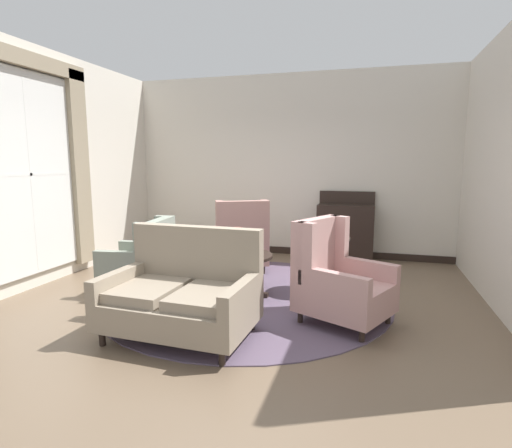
{
  "coord_description": "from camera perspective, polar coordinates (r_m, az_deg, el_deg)",
  "views": [
    {
      "loc": [
        1.46,
        -4.39,
        1.69
      ],
      "look_at": [
        0.07,
        0.5,
        0.9
      ],
      "focal_mm": 28.43,
      "sensor_mm": 36.0,
      "label": 1
    }
  ],
  "objects": [
    {
      "name": "baseboard_back",
      "position": [
        7.52,
        4.29,
        -3.72
      ],
      "size": [
        5.8,
        0.03,
        0.12
      ],
      "primitive_type": "cube",
      "color": "black",
      "rests_on": "ground"
    },
    {
      "name": "side_table",
      "position": [
        5.33,
        9.89,
        -4.81
      ],
      "size": [
        0.59,
        0.59,
        0.73
      ],
      "color": "black",
      "rests_on": "ground"
    },
    {
      "name": "wall_left",
      "position": [
        6.83,
        -24.06,
        7.37
      ],
      "size": [
        0.08,
        4.0,
        3.21
      ],
      "primitive_type": "cube",
      "color": "silver",
      "rests_on": "ground"
    },
    {
      "name": "wall_right",
      "position": [
        5.45,
        31.44,
        6.67
      ],
      "size": [
        0.08,
        4.0,
        3.21
      ],
      "primitive_type": "cube",
      "color": "silver",
      "rests_on": "ground"
    },
    {
      "name": "coffee_table",
      "position": [
        5.13,
        -2.11,
        -5.49
      ],
      "size": [
        0.79,
        0.79,
        0.53
      ],
      "color": "black",
      "rests_on": "ground"
    },
    {
      "name": "ground",
      "position": [
        4.93,
        -2.42,
        -11.23
      ],
      "size": [
        8.13,
        8.13,
        0.0
      ],
      "primitive_type": "plane",
      "color": "brown"
    },
    {
      "name": "window_with_curtains",
      "position": [
        6.06,
        -29.16,
        7.64
      ],
      "size": [
        0.12,
        2.11,
        2.92
      ],
      "color": "silver"
    },
    {
      "name": "armchair_near_sideboard",
      "position": [
        6.27,
        -2.2,
        -2.56
      ],
      "size": [
        1.09,
        1.15,
        1.12
      ],
      "rotation": [
        0.0,
        0.0,
        3.58
      ],
      "color": "tan",
      "rests_on": "ground"
    },
    {
      "name": "armchair_near_window",
      "position": [
        4.37,
        11.41,
        -7.83
      ],
      "size": [
        1.1,
        1.05,
        1.09
      ],
      "rotation": [
        0.0,
        0.0,
        7.41
      ],
      "color": "tan",
      "rests_on": "ground"
    },
    {
      "name": "armchair_foreground_right",
      "position": [
        5.49,
        -15.62,
        -4.92
      ],
      "size": [
        0.87,
        0.81,
        0.96
      ],
      "rotation": [
        0.0,
        0.0,
        4.82
      ],
      "color": "gray",
      "rests_on": "ground"
    },
    {
      "name": "porcelain_vase",
      "position": [
        5.08,
        -2.69,
        -2.67
      ],
      "size": [
        0.18,
        0.18,
        0.34
      ],
      "color": "brown",
      "rests_on": "coffee_table"
    },
    {
      "name": "sideboard",
      "position": [
        7.06,
        12.45,
        -0.74
      ],
      "size": [
        0.94,
        0.42,
        1.18
      ],
      "color": "black",
      "rests_on": "ground"
    },
    {
      "name": "wall_back",
      "position": [
        7.4,
        4.52,
        8.15
      ],
      "size": [
        5.96,
        0.08,
        3.21
      ],
      "primitive_type": "cube",
      "color": "silver",
      "rests_on": "ground"
    },
    {
      "name": "area_rug",
      "position": [
        5.2,
        -1.37,
        -10.08
      ],
      "size": [
        3.57,
        3.57,
        0.01
      ],
      "primitive_type": "cylinder",
      "color": "#5B4C60",
      "rests_on": "ground"
    },
    {
      "name": "settee",
      "position": [
        4.05,
        -10.26,
        -9.77
      ],
      "size": [
        1.44,
        0.98,
        1.03
      ],
      "rotation": [
        0.0,
        0.0,
        -0.04
      ],
      "color": "gray",
      "rests_on": "ground"
    }
  ]
}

